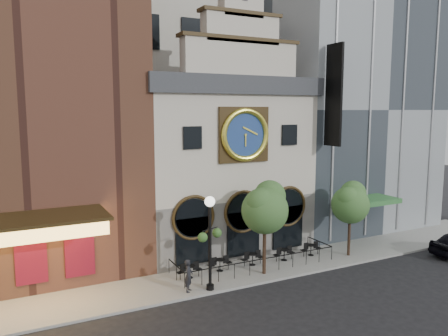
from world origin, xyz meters
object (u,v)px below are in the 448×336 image
at_px(bistro_2, 252,258).
at_px(tree_left, 265,206).
at_px(bistro_1, 220,264).
at_px(bistro_3, 284,254).
at_px(pedestrian, 189,276).
at_px(lamppost, 210,232).
at_px(tree_right, 351,202).
at_px(bistro_0, 190,271).
at_px(bistro_4, 311,249).

bearing_deg(bistro_2, tree_left, -91.92).
relative_size(bistro_1, bistro_3, 1.00).
bearing_deg(pedestrian, tree_left, -50.28).
height_order(lamppost, tree_right, lamppost).
bearing_deg(bistro_0, pedestrian, -113.71).
bearing_deg(bistro_4, lamppost, -166.20).
bearing_deg(bistro_1, bistro_0, -174.27).
bearing_deg(tree_left, bistro_1, 146.04).
relative_size(bistro_2, tree_right, 0.31).
height_order(bistro_2, bistro_4, same).
distance_m(bistro_1, lamppost, 4.05).
bearing_deg(bistro_2, bistro_0, -177.27).
relative_size(bistro_3, bistro_4, 1.00).
bearing_deg(tree_right, bistro_0, 174.68).
bearing_deg(bistro_1, tree_right, -7.82).
relative_size(bistro_3, lamppost, 0.30).
relative_size(bistro_0, tree_left, 0.28).
height_order(bistro_1, bistro_3, same).
relative_size(bistro_0, lamppost, 0.30).
distance_m(pedestrian, tree_left, 6.19).
distance_m(bistro_4, pedestrian, 10.04).
distance_m(bistro_2, bistro_3, 2.36).
bearing_deg(bistro_3, pedestrian, -166.59).
bearing_deg(bistro_4, tree_right, -24.78).
bearing_deg(bistro_2, bistro_1, 180.00).
bearing_deg(bistro_4, tree_left, -163.46).
xyz_separation_m(pedestrian, tree_left, (5.22, 0.45, 3.28)).
xyz_separation_m(bistro_1, lamppost, (-1.75, -2.31, 2.83)).
bearing_deg(bistro_4, bistro_1, 178.57).
distance_m(bistro_2, pedestrian, 5.66).
height_order(bistro_2, tree_left, tree_left).
height_order(bistro_0, tree_left, tree_left).
relative_size(bistro_0, bistro_1, 1.00).
distance_m(bistro_3, lamppost, 7.36).
distance_m(bistro_0, bistro_1, 2.15).
height_order(bistro_2, bistro_3, same).
distance_m(bistro_1, bistro_2, 2.35).
distance_m(pedestrian, lamppost, 2.67).
bearing_deg(bistro_3, lamppost, -161.80).
relative_size(bistro_3, tree_left, 0.28).
distance_m(pedestrian, tree_right, 12.62).
xyz_separation_m(bistro_0, bistro_4, (9.08, 0.04, 0.00)).
bearing_deg(tree_left, bistro_4, 16.54).
bearing_deg(bistro_0, bistro_3, 0.25).
height_order(pedestrian, tree_right, tree_right).
xyz_separation_m(bistro_2, pedestrian, (-5.27, -2.00, 0.45)).
relative_size(bistro_2, bistro_4, 1.00).
relative_size(bistro_3, tree_right, 0.31).
height_order(bistro_4, tree_left, tree_left).
relative_size(bistro_1, bistro_4, 1.00).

